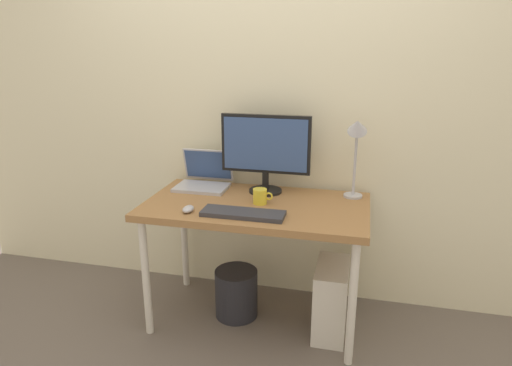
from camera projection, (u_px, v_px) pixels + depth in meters
name	position (u px, v px, depth m)	size (l,w,h in m)	color
ground_plane	(256.00, 318.00, 2.78)	(6.00, 6.00, 0.00)	#665B51
back_wall	(271.00, 97.00, 2.77)	(4.40, 0.04, 2.60)	beige
desk	(256.00, 215.00, 2.58)	(1.26, 0.69, 0.75)	olive
monitor	(266.00, 149.00, 2.67)	(0.54, 0.20, 0.47)	black
laptop	(204.00, 178.00, 2.84)	(0.32, 0.27, 0.23)	#B2B2B7
desk_lamp	(357.00, 139.00, 2.53)	(0.11, 0.16, 0.49)	#B2B2B7
keyboard	(243.00, 213.00, 2.37)	(0.44, 0.14, 0.02)	#333338
mouse	(188.00, 209.00, 2.42)	(0.06, 0.09, 0.03)	#B2B2B7
coffee_mug	(260.00, 196.00, 2.53)	(0.11, 0.08, 0.09)	yellow
computer_tower	(331.00, 299.00, 2.59)	(0.18, 0.36, 0.42)	silver
wastebasket	(236.00, 293.00, 2.77)	(0.26, 0.26, 0.30)	#232328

